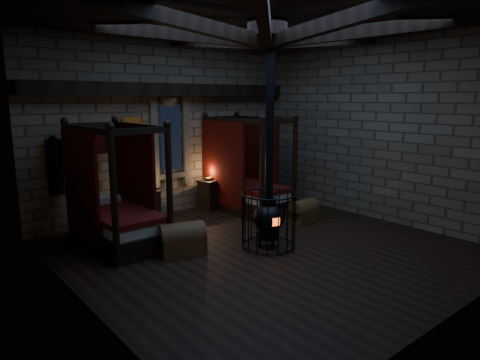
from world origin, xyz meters
TOP-DOWN VIEW (x-y plane):
  - room at (-0.00, 0.09)m, footprint 7.02×7.02m
  - bed_left at (-2.07, 2.10)m, footprint 1.24×2.29m
  - bed_right at (1.58, 2.44)m, footprint 1.25×2.31m
  - trunk_left at (-1.37, 0.78)m, footprint 0.93×0.73m
  - trunk_right at (1.93, 0.77)m, footprint 0.77×0.52m
  - nightstand_left at (-0.82, 3.12)m, footprint 0.53×0.52m
  - nightstand_right at (0.86, 3.06)m, footprint 0.58×0.57m
  - stove at (0.10, 0.01)m, footprint 1.05×1.05m

SIDE VIEW (x-z plane):
  - trunk_right at x=1.93m, z-range -0.03..0.50m
  - trunk_left at x=-1.37m, z-range -0.03..0.57m
  - nightstand_left at x=-0.82m, z-range -0.07..0.80m
  - nightstand_right at x=0.86m, z-range -0.03..0.82m
  - bed_left at x=-2.07m, z-range -0.60..1.76m
  - bed_right at x=1.58m, z-range -0.60..1.78m
  - stove at x=0.10m, z-range -1.39..2.66m
  - room at x=0.00m, z-range 1.60..5.89m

